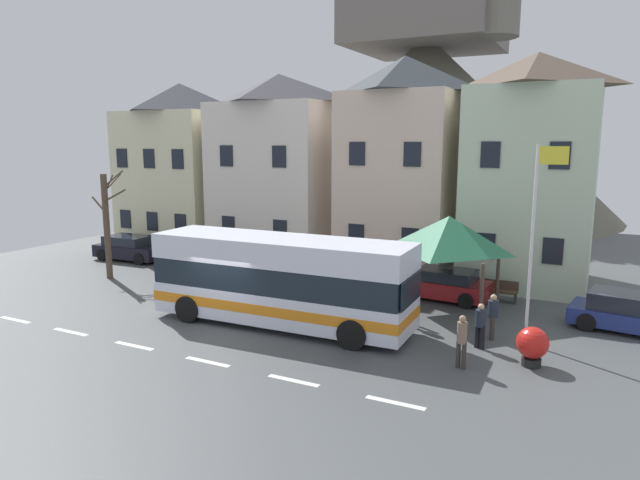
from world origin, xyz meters
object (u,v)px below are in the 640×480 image
object	(u,v)px
parked_car_00	(443,284)
flagpole	(536,230)
bus_shelter	(449,234)
parked_car_01	(130,248)
townhouse_01	(280,168)
hilltop_castle	(424,120)
harbour_buoy	(532,344)
townhouse_03	(532,171)
bare_tree_00	(107,224)
parked_car_03	(210,259)
transit_bus	(281,282)
townhouse_00	(183,167)
pedestrian_00	(462,338)
pedestrian_02	(412,304)
townhouse_02	(403,166)
pedestrian_01	(493,314)
parked_car_02	(631,313)
pedestrian_03	(480,324)
public_bench	(496,290)

from	to	relation	value
parked_car_00	flagpole	distance (m)	6.42
bus_shelter	parked_car_01	size ratio (longest dim) A/B	0.91
townhouse_01	hilltop_castle	xyz separation A→B (m)	(1.50, 22.82, 3.35)
parked_car_00	flagpole	world-z (taller)	flagpole
townhouse_01	harbour_buoy	bearing A→B (deg)	-34.87
townhouse_03	bare_tree_00	size ratio (longest dim) A/B	2.00
parked_car_03	parked_car_01	bearing A→B (deg)	-1.96
parked_car_03	townhouse_01	bearing A→B (deg)	-107.95
hilltop_castle	bare_tree_00	world-z (taller)	hilltop_castle
townhouse_01	transit_bus	world-z (taller)	townhouse_01
townhouse_00	pedestrian_00	bearing A→B (deg)	-29.97
bare_tree_00	townhouse_00	bearing A→B (deg)	104.85
transit_bus	parked_car_01	xyz separation A→B (m)	(-13.42, 5.96, -0.96)
pedestrian_00	hilltop_castle	bearing A→B (deg)	108.55
parked_car_03	pedestrian_02	bearing A→B (deg)	161.58
pedestrian_00	bare_tree_00	bearing A→B (deg)	169.25
townhouse_02	parked_car_03	world-z (taller)	townhouse_02
flagpole	parked_car_03	bearing A→B (deg)	166.61
townhouse_00	parked_car_01	xyz separation A→B (m)	(-0.11, -4.57, -4.36)
pedestrian_00	bare_tree_00	distance (m)	18.31
flagpole	hilltop_castle	bearing A→B (deg)	112.64
parked_car_01	parked_car_00	bearing A→B (deg)	-2.00
townhouse_00	townhouse_03	bearing A→B (deg)	0.31
townhouse_00	transit_bus	size ratio (longest dim) A/B	1.03
transit_bus	townhouse_02	bearing A→B (deg)	82.99
townhouse_02	pedestrian_01	world-z (taller)	townhouse_02
harbour_buoy	hilltop_castle	bearing A→B (deg)	111.93
parked_car_03	harbour_buoy	xyz separation A→B (m)	(16.30, -5.72, 0.03)
hilltop_castle	pedestrian_00	bearing A→B (deg)	-71.45
parked_car_02	pedestrian_00	bearing A→B (deg)	-119.13
townhouse_00	pedestrian_03	world-z (taller)	townhouse_00
townhouse_00	pedestrian_03	size ratio (longest dim) A/B	6.72
parked_car_03	pedestrian_03	bearing A→B (deg)	160.89
hilltop_castle	harbour_buoy	world-z (taller)	hilltop_castle
pedestrian_01	pedestrian_03	world-z (taller)	pedestrian_01
transit_bus	bus_shelter	xyz separation A→B (m)	(4.92, 4.39, 1.45)
transit_bus	parked_car_03	xyz separation A→B (m)	(-7.70, 5.81, -0.98)
townhouse_02	harbour_buoy	distance (m)	13.65
townhouse_03	public_bench	size ratio (longest dim) A/B	5.96
townhouse_00	townhouse_01	xyz separation A→B (m)	(7.07, -0.10, 0.09)
townhouse_03	bus_shelter	world-z (taller)	townhouse_03
pedestrian_03	parked_car_03	bearing A→B (deg)	161.32
transit_bus	flagpole	distance (m)	8.80
pedestrian_03	hilltop_castle	bearing A→B (deg)	109.82
parked_car_00	townhouse_00	bearing A→B (deg)	-10.54
townhouse_00	parked_car_01	distance (m)	6.32
flagpole	pedestrian_03	bearing A→B (deg)	-140.05
pedestrian_03	bus_shelter	bearing A→B (deg)	119.55
townhouse_00	pedestrian_00	world-z (taller)	townhouse_00
parked_car_02	harbour_buoy	distance (m)	5.57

